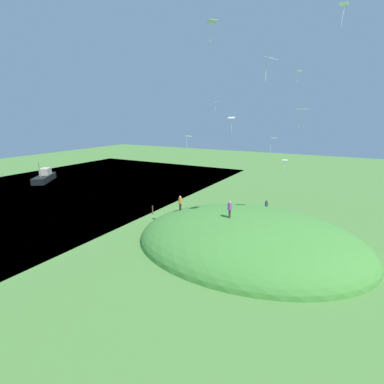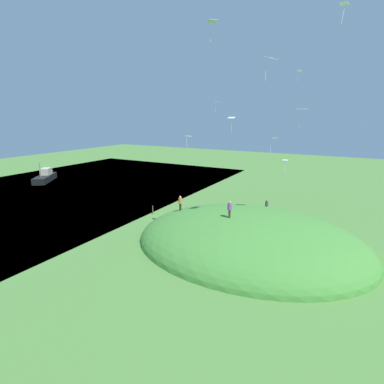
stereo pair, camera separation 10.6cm
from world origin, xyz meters
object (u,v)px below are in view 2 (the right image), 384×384
person_near_shore (230,207)px  kite_4 (270,59)px  kite_8 (216,103)px  kite_0 (188,137)px  person_walking_path (180,201)px  kite_6 (344,6)px  kite_7 (298,72)px  kite_3 (301,110)px  kite_9 (285,161)px  boat_on_lake (45,177)px  person_with_child (267,205)px  mooring_post (153,210)px  kite_1 (231,119)px  kite_2 (273,139)px  kite_5 (212,22)px

person_near_shore → kite_4: kite_4 is taller
kite_8 → kite_0: bearing=-84.5°
person_walking_path → kite_4: bearing=85.8°
kite_6 → kite_7: kite_6 is taller
kite_0 → kite_3: (11.11, 2.36, 2.80)m
kite_0 → kite_6: bearing=9.2°
kite_4 → kite_9: bearing=93.2°
boat_on_lake → kite_8: size_ratio=5.34×
person_with_child → kite_6: (7.40, -7.50, 20.48)m
kite_7 → mooring_post: (-17.96, -1.55, -17.24)m
kite_1 → kite_6: (9.62, 0.50, 9.30)m
person_with_child → kite_3: (4.65, -7.38, 12.06)m
kite_1 → kite_4: kite_4 is taller
kite_2 → kite_8: (-8.07, 1.15, 4.40)m
kite_1 → kite_4: 7.60m
kite_0 → kite_2: kite_0 is taller
kite_5 → kite_8: size_ratio=1.17×
kite_2 → kite_4: bearing=-79.7°
boat_on_lake → kite_4: bearing=-139.6°
kite_1 → kite_3: (6.87, 0.62, 0.88)m
kite_7 → boat_on_lake: bearing=173.9°
kite_3 → kite_5: bearing=-160.7°
kite_0 → kite_6: (13.86, 2.24, 11.21)m
kite_9 → boat_on_lake: bearing=179.8°
person_near_shore → kite_8: bearing=34.2°
kite_5 → kite_7: kite_5 is taller
kite_7 → kite_8: kite_7 is taller
person_walking_path → mooring_post: size_ratio=1.47×
kite_3 → person_walking_path: bearing=-171.8°
kite_6 → kite_7: 6.80m
kite_2 → kite_6: 14.64m
kite_2 → kite_9: (1.03, 2.81, -2.93)m
kite_7 → kite_3: bearing=-69.9°
kite_9 → mooring_post: (-16.21, -6.82, -7.14)m
kite_1 → person_with_child: bearing=74.5°
person_walking_path → kite_1: bearing=109.2°
kite_2 → kite_7: kite_7 is taller
kite_7 → kite_8: 11.77m
person_walking_path → kite_6: (15.28, 1.69, 18.82)m
kite_1 → kite_2: bearing=64.3°
kite_2 → kite_8: size_ratio=1.34×
kite_2 → kite_7: (2.78, -2.45, 7.18)m
person_near_shore → kite_3: 11.65m
person_walking_path → kite_2: (8.62, 7.34, 7.07)m
person_near_shore → kite_1: bearing=25.9°
kite_2 → kite_7: bearing=-41.4°
kite_3 → kite_7: (-1.13, 3.08, 3.84)m
person_near_shore → person_walking_path: bearing=76.5°
kite_6 → kite_7: size_ratio=1.60×
kite_7 → kite_0: bearing=-151.4°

